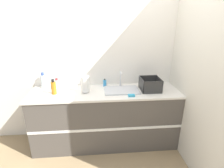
{
  "coord_description": "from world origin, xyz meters",
  "views": [
    {
      "loc": [
        -0.1,
        -2.06,
        1.89
      ],
      "look_at": [
        0.09,
        0.27,
        1.01
      ],
      "focal_mm": 28.0,
      "sensor_mm": 36.0,
      "label": 1
    }
  ],
  "objects": [
    {
      "name": "bottle_amber",
      "position": [
        -0.72,
        0.25,
        0.99
      ],
      "size": [
        0.07,
        0.07,
        0.22
      ],
      "color": "#B26B19",
      "rests_on": "counter_cabinet"
    },
    {
      "name": "counter_cabinet",
      "position": [
        0.0,
        0.29,
        0.45
      ],
      "size": [
        2.19,
        0.61,
        0.89
      ],
      "color": "#514C47",
      "rests_on": "ground_plane"
    },
    {
      "name": "ground_plane",
      "position": [
        0.0,
        0.0,
        0.0
      ],
      "size": [
        12.0,
        12.0,
        0.0
      ],
      "primitive_type": "plane",
      "color": "#937A56"
    },
    {
      "name": "wall_right",
      "position": [
        1.11,
        0.29,
        1.3
      ],
      "size": [
        0.06,
        2.59,
        2.6
      ],
      "color": "beige",
      "rests_on": "ground_plane"
    },
    {
      "name": "paper_towel_roll",
      "position": [
        -0.29,
        0.28,
        1.02
      ],
      "size": [
        0.12,
        0.12,
        0.24
      ],
      "color": "#4C4C51",
      "rests_on": "counter_cabinet"
    },
    {
      "name": "wall_back",
      "position": [
        0.0,
        0.62,
        1.3
      ],
      "size": [
        4.56,
        0.06,
        2.6
      ],
      "color": "silver",
      "rests_on": "ground_plane"
    },
    {
      "name": "dish_rack",
      "position": [
        0.66,
        0.28,
        0.96
      ],
      "size": [
        0.28,
        0.29,
        0.18
      ],
      "color": "#2D2D2D",
      "rests_on": "counter_cabinet"
    },
    {
      "name": "bottle_white_spray",
      "position": [
        -0.71,
        0.42,
        0.97
      ],
      "size": [
        0.07,
        0.07,
        0.18
      ],
      "color": "white",
      "rests_on": "counter_cabinet"
    },
    {
      "name": "soap_dispenser",
      "position": [
        0.0,
        0.49,
        0.95
      ],
      "size": [
        0.05,
        0.05,
        0.12
      ],
      "color": "#338CCC",
      "rests_on": "counter_cabinet"
    },
    {
      "name": "bottle_clear",
      "position": [
        -0.93,
        0.51,
        1.0
      ],
      "size": [
        0.08,
        0.08,
        0.24
      ],
      "color": "silver",
      "rests_on": "counter_cabinet"
    },
    {
      "name": "sink",
      "position": [
        0.24,
        0.3,
        0.91
      ],
      "size": [
        0.5,
        0.33,
        0.26
      ],
      "color": "silver",
      "rests_on": "counter_cabinet"
    },
    {
      "name": "sponge",
      "position": [
        0.35,
        0.09,
        0.91
      ],
      "size": [
        0.09,
        0.06,
        0.02
      ],
      "color": "#3399BF",
      "rests_on": "counter_cabinet"
    }
  ]
}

